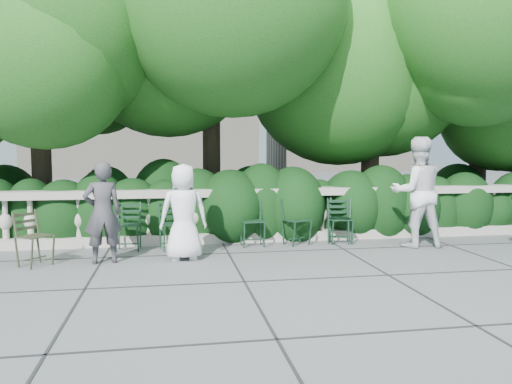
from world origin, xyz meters
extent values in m
plane|color=#54575C|center=(0.00, 0.00, 0.00)|extent=(90.00, 90.00, 0.00)
cube|color=#9E998E|center=(0.00, 1.80, 0.09)|extent=(12.00, 0.32, 0.18)
cube|color=#9E998E|center=(0.00, 1.80, 0.93)|extent=(12.00, 0.36, 0.14)
cylinder|color=#3F3023|center=(-4.00, 3.40, 1.40)|extent=(0.40, 0.40, 2.80)
ellipsoid|color=#133E11|center=(-4.00, 2.96, 3.68)|extent=(5.28, 5.28, 3.96)
cylinder|color=#3F3023|center=(-0.50, 4.00, 1.70)|extent=(0.40, 0.40, 3.40)
ellipsoid|color=#133E11|center=(-0.50, 3.48, 4.44)|extent=(6.24, 6.24, 4.68)
cylinder|color=#3F3023|center=(3.00, 3.30, 1.50)|extent=(0.40, 0.40, 3.00)
ellipsoid|color=#133E11|center=(3.00, 2.84, 3.92)|extent=(5.52, 5.52, 4.14)
cylinder|color=#3F3023|center=(6.00, 3.80, 1.30)|extent=(0.40, 0.40, 2.60)
ellipsoid|color=#133E11|center=(6.00, 3.40, 3.40)|extent=(4.80, 4.80, 3.60)
imported|color=white|center=(-1.24, 0.46, 0.75)|extent=(0.76, 0.52, 1.50)
imported|color=#3A393E|center=(-2.45, 0.44, 0.77)|extent=(0.63, 0.48, 1.55)
imported|color=silver|center=(2.85, 0.83, 0.97)|extent=(1.02, 0.83, 1.94)
camera|label=1|loc=(-1.44, -7.31, 1.74)|focal=35.00mm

